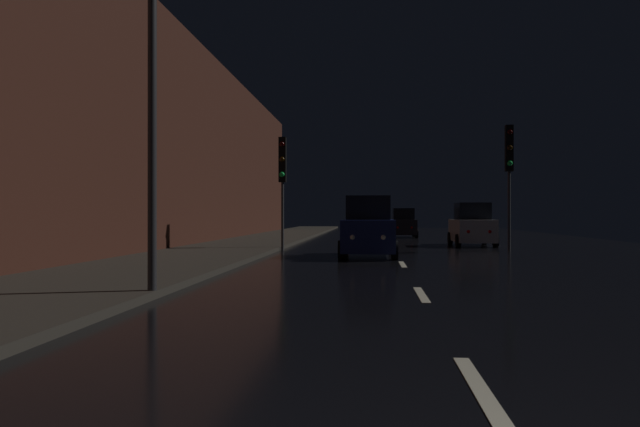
{
  "coord_description": "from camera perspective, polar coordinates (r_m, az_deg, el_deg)",
  "views": [
    {
      "loc": [
        -0.94,
        -2.33,
        1.52
      ],
      "look_at": [
        -2.81,
        19.42,
        1.56
      ],
      "focal_mm": 33.67,
      "sensor_mm": 36.0,
      "label": 1
    }
  ],
  "objects": [
    {
      "name": "traffic_light_far_right",
      "position": [
        25.91,
        17.54,
        4.96
      ],
      "size": [
        0.32,
        0.47,
        5.2
      ],
      "rotation": [
        0.0,
        0.0,
        -1.62
      ],
      "color": "#38383A",
      "rests_on": "ground"
    },
    {
      "name": "ground",
      "position": [
        26.89,
        6.93,
        -3.36
      ],
      "size": [
        26.4,
        84.0,
        0.02
      ],
      "primitive_type": "cube",
      "color": "black"
    },
    {
      "name": "car_parked_right_far",
      "position": [
        29.92,
        14.23,
        -1.18
      ],
      "size": [
        1.91,
        4.13,
        2.08
      ],
      "rotation": [
        0.0,
        0.0,
        1.57
      ],
      "color": "silver",
      "rests_on": "ground"
    },
    {
      "name": "car_approaching_headlights",
      "position": [
        21.68,
        4.6,
        -1.48
      ],
      "size": [
        2.0,
        4.33,
        2.18
      ],
      "rotation": [
        0.0,
        0.0,
        -1.57
      ],
      "color": "#141E51",
      "rests_on": "ground"
    },
    {
      "name": "building_facade_left",
      "position": [
        25.11,
        -15.43,
        7.7
      ],
      "size": [
        0.8,
        63.0,
        9.85
      ],
      "primitive_type": "cube",
      "color": "#472319",
      "rests_on": "ground"
    },
    {
      "name": "lane_centerline",
      "position": [
        15.72,
        8.37,
        -5.63
      ],
      "size": [
        0.16,
        24.22,
        0.01
      ],
      "color": "beige",
      "rests_on": "ground"
    },
    {
      "name": "streetlamp_overhead",
      "position": [
        11.73,
        -13.62,
        18.67
      ],
      "size": [
        1.7,
        0.44,
        8.13
      ],
      "color": "#2D2D30",
      "rests_on": "ground"
    },
    {
      "name": "traffic_light_far_left",
      "position": [
        25.45,
        -3.59,
        4.3
      ],
      "size": [
        0.31,
        0.46,
        4.79
      ],
      "rotation": [
        0.0,
        0.0,
        -1.55
      ],
      "color": "#38383A",
      "rests_on": "ground"
    },
    {
      "name": "car_distant_taillights",
      "position": [
        40.31,
        7.92,
        -1.0
      ],
      "size": [
        1.77,
        3.83,
        1.93
      ],
      "rotation": [
        0.0,
        0.0,
        1.57
      ],
      "color": "black",
      "rests_on": "ground"
    },
    {
      "name": "sidewalk_left",
      "position": [
        27.54,
        -7.8,
        -3.1
      ],
      "size": [
        4.4,
        84.0,
        0.15
      ],
      "primitive_type": "cube",
      "color": "#38332B",
      "rests_on": "ground"
    }
  ]
}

